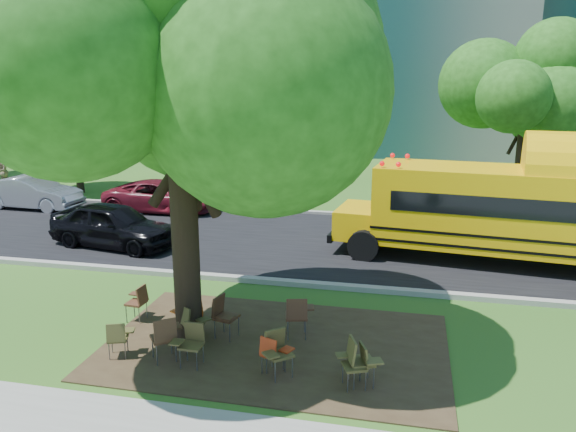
% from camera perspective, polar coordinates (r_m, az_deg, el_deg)
% --- Properties ---
extents(ground, '(160.00, 160.00, 0.00)m').
position_cam_1_polar(ground, '(12.65, -5.22, -11.55)').
color(ground, '#254F18').
rests_on(ground, ground).
extents(dirt_patch, '(7.00, 4.50, 0.03)m').
position_cam_1_polar(dirt_patch, '(11.96, -1.27, -12.98)').
color(dirt_patch, '#382819').
rests_on(dirt_patch, ground).
extents(asphalt_road, '(80.00, 8.00, 0.04)m').
position_cam_1_polar(asphalt_road, '(19.00, 1.16, -2.65)').
color(asphalt_road, black).
rests_on(asphalt_road, ground).
extents(kerb_near, '(80.00, 0.25, 0.14)m').
position_cam_1_polar(kerb_near, '(15.28, -1.81, -6.63)').
color(kerb_near, gray).
rests_on(kerb_near, ground).
extents(kerb_far, '(80.00, 0.25, 0.14)m').
position_cam_1_polar(kerb_far, '(22.88, 3.18, 0.32)').
color(kerb_far, gray).
rests_on(kerb_far, ground).
extents(building_main, '(38.00, 16.00, 22.00)m').
position_cam_1_polar(building_main, '(48.59, -1.47, 20.43)').
color(building_main, slate).
rests_on(building_main, ground).
extents(bg_tree_0, '(5.20, 5.20, 7.18)m').
position_cam_1_polar(bg_tree_0, '(28.50, -21.05, 11.25)').
color(bg_tree_0, black).
rests_on(bg_tree_0, ground).
extents(bg_tree_2, '(4.80, 4.80, 6.62)m').
position_cam_1_polar(bg_tree_2, '(28.22, -5.30, 11.34)').
color(bg_tree_2, black).
rests_on(bg_tree_2, ground).
extents(bg_tree_3, '(5.60, 5.60, 7.84)m').
position_cam_1_polar(bg_tree_3, '(25.26, 23.12, 11.89)').
color(bg_tree_3, black).
rests_on(bg_tree_3, ground).
extents(main_tree, '(7.20, 7.20, 9.78)m').
position_cam_1_polar(main_tree, '(11.23, -11.30, 17.45)').
color(main_tree, black).
rests_on(main_tree, ground).
extents(school_bus, '(11.90, 3.92, 2.86)m').
position_cam_1_polar(school_bus, '(17.78, 25.62, 0.26)').
color(school_bus, '#ECB207').
rests_on(school_bus, ground).
extents(chair_0, '(0.53, 0.59, 0.78)m').
position_cam_1_polar(chair_0, '(11.76, -16.86, -11.58)').
color(chair_0, '#4B4620').
rests_on(chair_0, ground).
extents(chair_1, '(0.72, 0.57, 0.84)m').
position_cam_1_polar(chair_1, '(12.01, -9.89, -10.40)').
color(chair_1, '#42391C').
rests_on(chair_1, ground).
extents(chair_2, '(0.64, 0.80, 0.95)m').
position_cam_1_polar(chair_2, '(11.35, -12.35, -11.65)').
color(chair_2, '#472B19').
rests_on(chair_2, ground).
extents(chair_3, '(0.55, 0.50, 0.86)m').
position_cam_1_polar(chair_3, '(11.15, -9.83, -12.34)').
color(chair_3, '#4E4222').
rests_on(chair_3, ground).
extents(chair_4, '(0.64, 0.50, 0.79)m').
position_cam_1_polar(chair_4, '(10.69, -1.55, -13.61)').
color(chair_4, '#B33213').
rests_on(chair_4, ground).
extents(chair_5, '(0.62, 0.78, 0.91)m').
position_cam_1_polar(chair_5, '(10.62, -1.16, -13.34)').
color(chair_5, '#4F4622').
rests_on(chair_5, ground).
extents(chair_6, '(0.65, 0.57, 0.84)m').
position_cam_1_polar(chair_6, '(10.37, 7.00, -14.43)').
color(chair_6, '#4F4822').
rests_on(chair_6, ground).
extents(chair_7, '(0.71, 0.63, 0.92)m').
position_cam_1_polar(chair_7, '(10.38, 7.23, -14.08)').
color(chair_7, brown).
rests_on(chair_7, ground).
extents(chair_8, '(0.50, 0.58, 0.85)m').
position_cam_1_polar(chair_8, '(13.33, -14.96, -8.16)').
color(chair_8, '#502D1C').
rests_on(chair_8, ground).
extents(chair_9, '(0.68, 0.53, 0.84)m').
position_cam_1_polar(chair_9, '(12.45, -9.85, -9.52)').
color(chair_9, '#BD4A14').
rests_on(chair_9, ground).
extents(chair_10, '(0.55, 0.70, 0.94)m').
position_cam_1_polar(chair_10, '(12.11, -6.58, -9.76)').
color(chair_10, '#442718').
rests_on(chair_10, ground).
extents(chair_11, '(0.65, 0.69, 0.95)m').
position_cam_1_polar(chair_11, '(12.02, 1.01, -9.82)').
color(chair_11, '#4B2B1B').
rests_on(chair_11, ground).
extents(black_car, '(4.56, 2.46, 1.47)m').
position_cam_1_polar(black_car, '(19.21, -17.28, -0.88)').
color(black_car, black).
rests_on(black_car, ground).
extents(bg_car_silver, '(4.25, 1.62, 1.38)m').
position_cam_1_polar(bg_car_silver, '(26.09, -24.53, 2.15)').
color(bg_car_silver, gray).
rests_on(bg_car_silver, ground).
extents(bg_car_red, '(4.72, 2.23, 1.30)m').
position_cam_1_polar(bg_car_red, '(23.85, -12.69, 1.98)').
color(bg_car_red, maroon).
rests_on(bg_car_red, ground).
extents(pedestrian_b, '(1.10, 1.17, 1.92)m').
position_cam_1_polar(pedestrian_b, '(30.99, -27.21, 4.05)').
color(pedestrian_b, '#7A6449').
rests_on(pedestrian_b, ground).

